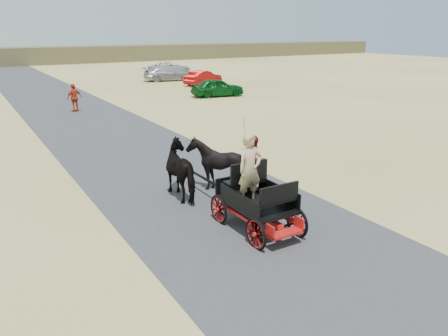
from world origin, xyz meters
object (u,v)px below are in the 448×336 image
carriage (257,216)px  car_d (170,68)px  pedestrian (74,98)px  car_c (168,74)px  horse_right (216,164)px  horse_left (184,170)px  car_b (203,78)px  car_a (217,87)px

carriage → car_d: 40.70m
pedestrian → car_c: (11.88, 12.57, -0.18)m
horse_right → horse_left: bearing=0.0°
carriage → pedestrian: 19.38m
car_d → car_b: bearing=163.0°
horse_right → car_d: size_ratio=0.34×
pedestrian → car_b: 15.38m
horse_left → pedestrian: 16.39m
car_a → car_d: (4.06, 17.49, 0.01)m
car_c → carriage: bearing=168.3°
carriage → horse_right: bearing=79.6°
horse_left → car_b: bearing=-119.8°
car_d → car_c: bearing=144.9°
horse_left → horse_right: bearing=-180.0°
horse_right → pedestrian: pedestrian is taller
carriage → car_a: car_a is taller
pedestrian → car_a: 10.83m
carriage → horse_left: bearing=100.4°
carriage → car_a: size_ratio=0.60×
car_b → car_d: size_ratio=0.80×
car_d → horse_left: bearing=147.6°
car_b → car_c: (-1.37, 4.77, 0.03)m
horse_left → car_b: horse_left is taller
pedestrian → car_b: bearing=-168.1°
carriage → car_b: car_b is taller
horse_right → car_d: horse_right is taller
horse_left → car_c: bearing=-113.3°
horse_left → car_b: 27.86m
car_b → car_c: bearing=-5.1°
car_b → car_d: car_d is taller
horse_right → car_c: 31.10m
carriage → pedestrian: (0.04, 19.38, 0.50)m
horse_left → horse_right: horse_right is taller
horse_left → car_b: (13.83, 24.18, -0.20)m
pedestrian → car_d: bearing=-147.4°
car_b → car_d: 10.81m
car_a → car_d: size_ratio=0.80×
car_a → carriage: bearing=161.1°
horse_left → car_c: size_ratio=0.42×
horse_left → car_a: bearing=-123.2°
car_c → car_b: bearing=-155.2°
pedestrian → carriage: bearing=71.3°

